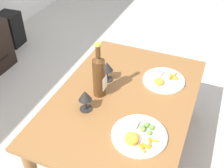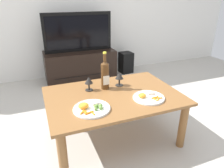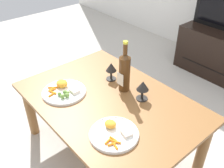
# 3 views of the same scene
# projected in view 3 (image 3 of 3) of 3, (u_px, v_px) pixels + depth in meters

# --- Properties ---
(ground_plane) EXTENTS (6.40, 6.40, 0.00)m
(ground_plane) POSITION_uv_depth(u_px,v_px,m) (110.00, 149.00, 1.92)
(ground_plane) COLOR #B7B2A8
(dining_table) EXTENTS (1.20, 0.83, 0.47)m
(dining_table) POSITION_uv_depth(u_px,v_px,m) (110.00, 108.00, 1.70)
(dining_table) COLOR brown
(dining_table) RESTS_ON ground_plane
(wine_bottle) EXTENTS (0.08, 0.08, 0.36)m
(wine_bottle) POSITION_uv_depth(u_px,v_px,m) (125.00, 71.00, 1.67)
(wine_bottle) COLOR #4C2D14
(wine_bottle) RESTS_ON dining_table
(goblet_left) EXTENTS (0.08, 0.08, 0.14)m
(goblet_left) POSITION_uv_depth(u_px,v_px,m) (111.00, 68.00, 1.80)
(goblet_left) COLOR black
(goblet_left) RESTS_ON dining_table
(goblet_right) EXTENTS (0.08, 0.08, 0.14)m
(goblet_right) POSITION_uv_depth(u_px,v_px,m) (143.00, 87.00, 1.61)
(goblet_right) COLOR black
(goblet_right) RESTS_ON dining_table
(dinner_plate_left) EXTENTS (0.30, 0.30, 0.06)m
(dinner_plate_left) POSITION_uv_depth(u_px,v_px,m) (64.00, 91.00, 1.71)
(dinner_plate_left) COLOR white
(dinner_plate_left) RESTS_ON dining_table
(dinner_plate_right) EXTENTS (0.28, 0.28, 0.05)m
(dinner_plate_right) POSITION_uv_depth(u_px,v_px,m) (114.00, 133.00, 1.39)
(dinner_plate_right) COLOR white
(dinner_plate_right) RESTS_ON dining_table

